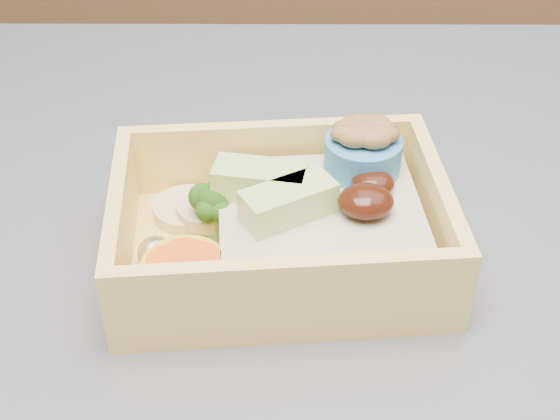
{
  "coord_description": "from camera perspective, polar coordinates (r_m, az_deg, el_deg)",
  "views": [
    {
      "loc": [
        0.06,
        -0.4,
        1.25
      ],
      "look_at": [
        0.06,
        -0.03,
        0.96
      ],
      "focal_mm": 50.0,
      "sensor_mm": 36.0,
      "label": 1
    }
  ],
  "objects": [
    {
      "name": "bento_box",
      "position": [
        0.48,
        0.75,
        -0.99
      ],
      "size": [
        0.21,
        0.16,
        0.07
      ],
      "rotation": [
        0.0,
        0.0,
        0.09
      ],
      "color": "#FFD269",
      "rests_on": "island"
    }
  ]
}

